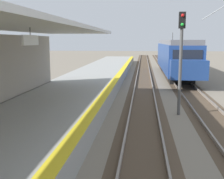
# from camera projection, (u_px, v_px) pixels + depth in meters

# --- Properties ---
(station_platform) EXTENTS (5.00, 80.00, 0.91)m
(station_platform) POSITION_uv_depth(u_px,v_px,m) (57.00, 107.00, 14.74)
(station_platform) COLOR #999993
(station_platform) RESTS_ON ground
(track_pair_nearest_platform) EXTENTS (2.34, 120.00, 0.16)m
(track_pair_nearest_platform) POSITION_uv_depth(u_px,v_px,m) (144.00, 101.00, 18.26)
(track_pair_nearest_platform) COLOR #4C3D2D
(track_pair_nearest_platform) RESTS_ON ground
(track_pair_middle) EXTENTS (2.34, 120.00, 0.16)m
(track_pair_middle) POSITION_uv_depth(u_px,v_px,m) (199.00, 102.00, 17.90)
(track_pair_middle) COLOR #4C3D2D
(track_pair_middle) RESTS_ON ground
(approaching_train) EXTENTS (2.93, 19.60, 4.76)m
(approaching_train) POSITION_uv_depth(u_px,v_px,m) (176.00, 56.00, 31.46)
(approaching_train) COLOR navy
(approaching_train) RESTS_ON ground
(rail_signal_post) EXTENTS (0.32, 0.34, 5.20)m
(rail_signal_post) POSITION_uv_depth(u_px,v_px,m) (181.00, 53.00, 14.55)
(rail_signal_post) COLOR #4C4C4C
(rail_signal_post) RESTS_ON ground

